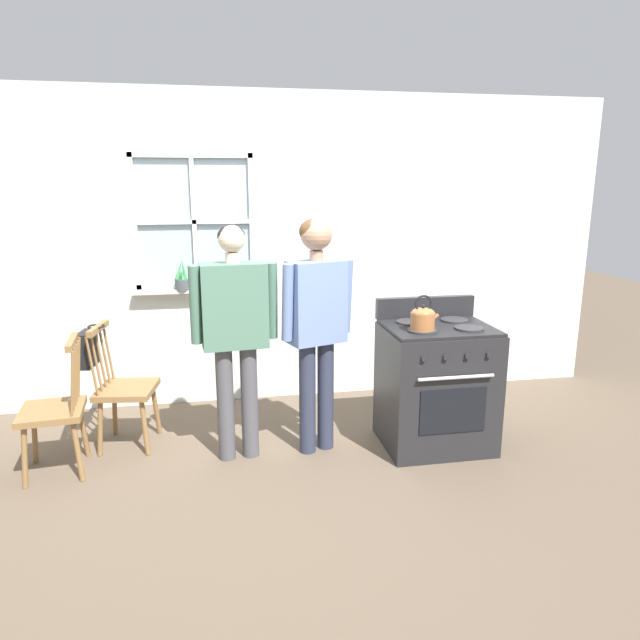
{
  "coord_description": "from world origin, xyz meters",
  "views": [
    {
      "loc": [
        -0.37,
        -3.62,
        1.93
      ],
      "look_at": [
        0.33,
        0.2,
        1.0
      ],
      "focal_mm": 32.0,
      "sensor_mm": 36.0,
      "label": 1
    }
  ],
  "objects_px": {
    "chair_near_wall": "(55,411)",
    "potted_plant": "(182,280)",
    "handbag": "(88,348)",
    "stove": "(436,385)",
    "chair_by_window": "(124,390)",
    "person_teen_center": "(316,312)",
    "kettle": "(423,318)",
    "person_elderly_left": "(235,322)"
  },
  "relations": [
    {
      "from": "person_teen_center",
      "to": "kettle",
      "type": "relative_size",
      "value": 6.89
    },
    {
      "from": "stove",
      "to": "potted_plant",
      "type": "height_order",
      "value": "potted_plant"
    },
    {
      "from": "kettle",
      "to": "stove",
      "type": "bearing_deg",
      "value": 37.02
    },
    {
      "from": "chair_near_wall",
      "to": "potted_plant",
      "type": "distance_m",
      "value": 1.52
    },
    {
      "from": "potted_plant",
      "to": "person_teen_center",
      "type": "bearing_deg",
      "value": -47.79
    },
    {
      "from": "person_teen_center",
      "to": "handbag",
      "type": "height_order",
      "value": "person_teen_center"
    },
    {
      "from": "kettle",
      "to": "handbag",
      "type": "relative_size",
      "value": 0.8
    },
    {
      "from": "chair_near_wall",
      "to": "person_elderly_left",
      "type": "relative_size",
      "value": 0.56
    },
    {
      "from": "stove",
      "to": "handbag",
      "type": "distance_m",
      "value": 2.58
    },
    {
      "from": "chair_near_wall",
      "to": "potted_plant",
      "type": "height_order",
      "value": "potted_plant"
    },
    {
      "from": "person_teen_center",
      "to": "handbag",
      "type": "bearing_deg",
      "value": 148.47
    },
    {
      "from": "kettle",
      "to": "potted_plant",
      "type": "distance_m",
      "value": 2.12
    },
    {
      "from": "potted_plant",
      "to": "handbag",
      "type": "bearing_deg",
      "value": -133.11
    },
    {
      "from": "chair_near_wall",
      "to": "stove",
      "type": "height_order",
      "value": "stove"
    },
    {
      "from": "potted_plant",
      "to": "chair_by_window",
      "type": "bearing_deg",
      "value": -120.01
    },
    {
      "from": "person_teen_center",
      "to": "potted_plant",
      "type": "bearing_deg",
      "value": 113.5
    },
    {
      "from": "handbag",
      "to": "person_elderly_left",
      "type": "bearing_deg",
      "value": -20.15
    },
    {
      "from": "chair_near_wall",
      "to": "stove",
      "type": "xyz_separation_m",
      "value": [
        2.68,
        -0.06,
        0.03
      ]
    },
    {
      "from": "chair_by_window",
      "to": "chair_near_wall",
      "type": "distance_m",
      "value": 0.52
    },
    {
      "from": "chair_by_window",
      "to": "potted_plant",
      "type": "distance_m",
      "value": 1.1
    },
    {
      "from": "chair_by_window",
      "to": "person_elderly_left",
      "type": "relative_size",
      "value": 0.56
    },
    {
      "from": "person_elderly_left",
      "to": "handbag",
      "type": "distance_m",
      "value": 1.15
    },
    {
      "from": "handbag",
      "to": "kettle",
      "type": "bearing_deg",
      "value": -13.65
    },
    {
      "from": "stove",
      "to": "handbag",
      "type": "relative_size",
      "value": 3.53
    },
    {
      "from": "kettle",
      "to": "potted_plant",
      "type": "relative_size",
      "value": 0.93
    },
    {
      "from": "person_elderly_left",
      "to": "handbag",
      "type": "height_order",
      "value": "person_elderly_left"
    },
    {
      "from": "chair_by_window",
      "to": "person_teen_center",
      "type": "distance_m",
      "value": 1.56
    },
    {
      "from": "chair_by_window",
      "to": "potted_plant",
      "type": "relative_size",
      "value": 3.53
    },
    {
      "from": "handbag",
      "to": "person_teen_center",
      "type": "bearing_deg",
      "value": -12.82
    },
    {
      "from": "chair_by_window",
      "to": "chair_near_wall",
      "type": "xyz_separation_m",
      "value": [
        -0.39,
        -0.35,
        0.0
      ]
    },
    {
      "from": "stove",
      "to": "potted_plant",
      "type": "bearing_deg",
      "value": 148.55
    },
    {
      "from": "chair_by_window",
      "to": "kettle",
      "type": "height_order",
      "value": "kettle"
    },
    {
      "from": "chair_by_window",
      "to": "handbag",
      "type": "distance_m",
      "value": 0.4
    },
    {
      "from": "potted_plant",
      "to": "handbag",
      "type": "relative_size",
      "value": 0.86
    },
    {
      "from": "chair_near_wall",
      "to": "person_teen_center",
      "type": "height_order",
      "value": "person_teen_center"
    },
    {
      "from": "stove",
      "to": "kettle",
      "type": "distance_m",
      "value": 0.59
    },
    {
      "from": "chair_near_wall",
      "to": "person_elderly_left",
      "type": "bearing_deg",
      "value": 84.0
    },
    {
      "from": "person_elderly_left",
      "to": "handbag",
      "type": "bearing_deg",
      "value": 154.45
    },
    {
      "from": "potted_plant",
      "to": "person_elderly_left",
      "type": "bearing_deg",
      "value": -69.87
    },
    {
      "from": "chair_near_wall",
      "to": "kettle",
      "type": "height_order",
      "value": "kettle"
    },
    {
      "from": "person_teen_center",
      "to": "potted_plant",
      "type": "xyz_separation_m",
      "value": [
        -0.97,
        1.07,
        0.08
      ]
    },
    {
      "from": "person_elderly_left",
      "to": "kettle",
      "type": "distance_m",
      "value": 1.3
    }
  ]
}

